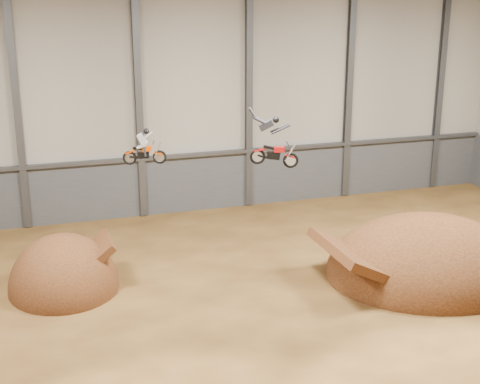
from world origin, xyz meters
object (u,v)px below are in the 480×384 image
Objects in this scene: fmx_rider_a at (144,145)px; fmx_rider_b at (273,139)px; landing_ramp at (425,274)px; takeoff_ramp at (65,288)px.

fmx_rider_b reaches higher than fmx_rider_a.
fmx_rider_a is at bearing 163.46° from landing_ramp.
takeoff_ramp is at bearing 177.80° from fmx_rider_b.
takeoff_ramp is at bearing -162.34° from fmx_rider_a.
fmx_rider_a is (3.96, 0.03, 6.42)m from takeoff_ramp.
fmx_rider_a reaches higher than takeoff_ramp.
landing_ramp is 10.30m from fmx_rider_b.
takeoff_ramp is 17.03m from landing_ramp.
takeoff_ramp is 2.03× the size of fmx_rider_b.
landing_ramp is at bearing 7.57° from fmx_rider_b.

